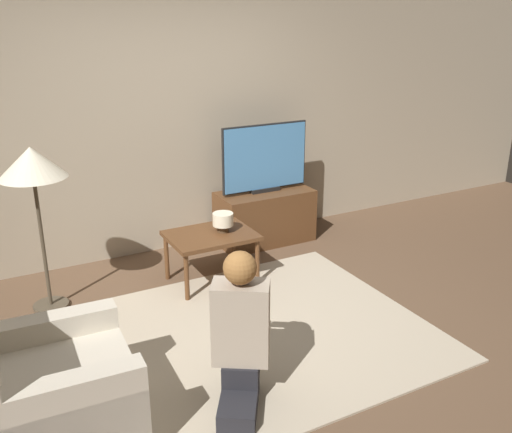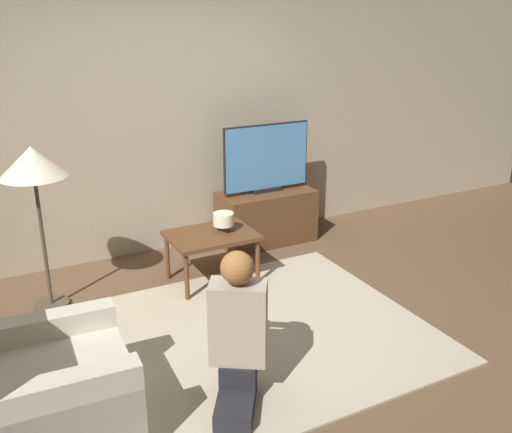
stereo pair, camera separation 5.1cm
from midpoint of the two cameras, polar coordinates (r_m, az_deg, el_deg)
name	(u,v)px [view 1 (the left image)]	position (r m, az deg, el deg)	size (l,w,h in m)	color
ground_plane	(260,334)	(4.35, 0.09, -11.65)	(10.00, 10.00, 0.00)	brown
wall_back	(163,120)	(5.57, -9.53, 9.54)	(10.00, 0.06, 2.60)	tan
rug	(260,333)	(4.34, 0.09, -11.56)	(2.41, 2.13, 0.02)	#BCAD93
tv_stand	(265,217)	(5.88, 0.63, -0.01)	(0.98, 0.47, 0.54)	brown
tv	(265,158)	(5.71, 0.64, 5.87)	(0.93, 0.08, 0.69)	black
coffee_table	(211,239)	(4.97, -4.83, -2.29)	(0.74, 0.56, 0.46)	brown
floor_lamp	(32,169)	(4.58, -21.75, 4.40)	(0.51, 0.51, 1.33)	#4C4233
armchair	(48,393)	(3.46, -20.49, -16.18)	(0.87, 0.85, 0.95)	beige
person_kneeling	(241,327)	(3.46, -1.98, -10.97)	(0.62, 0.78, 0.97)	#232328
table_lamp	(223,221)	(4.95, -3.62, -0.41)	(0.18, 0.18, 0.17)	#4C3823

